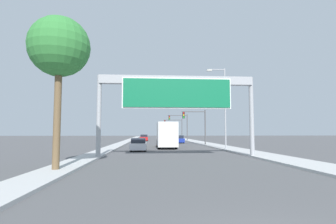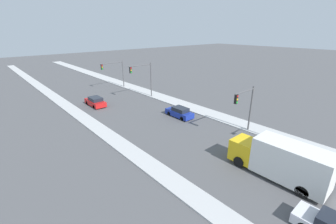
# 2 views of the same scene
# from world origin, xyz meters

# --- Properties ---
(sidewalk_right) EXTENTS (3.00, 120.00, 0.15)m
(sidewalk_right) POSITION_xyz_m (7.75, 60.00, 0.07)
(sidewalk_right) COLOR #B8B8B8
(sidewalk_right) RESTS_ON ground
(median_strip_left) EXTENTS (2.00, 120.00, 0.15)m
(median_strip_left) POSITION_xyz_m (-7.25, 60.00, 0.07)
(median_strip_left) COLOR #B8B8B8
(median_strip_left) RESTS_ON ground
(sign_gantry) EXTENTS (13.28, 0.73, 6.85)m
(sign_gantry) POSITION_xyz_m (0.00, 17.86, 5.55)
(sign_gantry) COLOR #9EA0A5
(sign_gantry) RESTS_ON ground
(car_mid_left) EXTENTS (1.87, 4.49, 1.52)m
(car_mid_left) POSITION_xyz_m (-3.50, 59.83, 0.72)
(car_mid_left) COLOR red
(car_mid_left) RESTS_ON ground
(car_mid_right) EXTENTS (1.73, 4.35, 1.48)m
(car_mid_right) POSITION_xyz_m (3.50, 47.03, 0.70)
(car_mid_right) COLOR navy
(car_mid_right) RESTS_ON ground
(car_far_center) EXTENTS (1.78, 4.35, 1.44)m
(car_far_center) POSITION_xyz_m (-3.50, 26.34, 0.68)
(car_far_center) COLOR silver
(car_far_center) RESTS_ON ground
(truck_box_primary) EXTENTS (2.45, 8.12, 3.38)m
(truck_box_primary) POSITION_xyz_m (0.00, 31.21, 1.71)
(truck_box_primary) COLOR yellow
(truck_box_primary) RESTS_ON ground
(traffic_light_near_intersection) EXTENTS (3.92, 0.32, 5.72)m
(traffic_light_near_intersection) POSITION_xyz_m (5.48, 38.00, 3.85)
(traffic_light_near_intersection) COLOR #4C4C4F
(traffic_light_near_intersection) RESTS_ON ground
(traffic_light_mid_block) EXTENTS (4.74, 0.32, 6.37)m
(traffic_light_mid_block) POSITION_xyz_m (5.26, 58.00, 4.32)
(traffic_light_mid_block) COLOR #4C4C4F
(traffic_light_mid_block) RESTS_ON ground
(traffic_light_far_intersection) EXTENTS (5.23, 0.32, 5.74)m
(traffic_light_far_intersection) POSITION_xyz_m (4.99, 68.00, 3.95)
(traffic_light_far_intersection) COLOR #4C4C4F
(traffic_light_far_intersection) RESTS_ON ground
(palm_tree_foreground) EXTENTS (3.31, 3.31, 8.48)m
(palm_tree_foreground) POSITION_xyz_m (-7.27, 10.67, 6.73)
(palm_tree_foreground) COLOR brown
(palm_tree_foreground) RESTS_ON ground
(street_lamp_right) EXTENTS (2.28, 0.28, 9.87)m
(street_lamp_right) POSITION_xyz_m (6.62, 27.06, 5.69)
(street_lamp_right) COLOR #9EA0A5
(street_lamp_right) RESTS_ON ground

